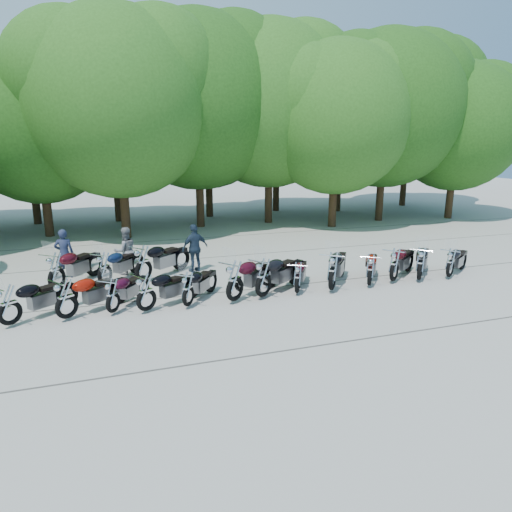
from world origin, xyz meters
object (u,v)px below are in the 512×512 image
object	(u,v)px
rider_1	(125,251)
rider_2	(195,248)
motorcycle_2	(112,295)
motorcycle_10	(395,264)
motorcycle_14	(104,267)
motorcycle_8	(333,270)
motorcycle_4	(188,288)
motorcycle_11	(420,263)
motorcycle_7	(298,277)
motorcycle_13	(56,270)
motorcycle_15	(143,262)
motorcycle_6	(263,276)
motorcycle_9	(370,269)
motorcycle_5	(235,280)
motorcycle_0	(9,304)
motorcycle_3	(146,291)
motorcycle_12	(451,262)
motorcycle_1	(66,297)
rider_0	(64,254)

from	to	relation	value
rider_1	rider_2	distance (m)	2.47
motorcycle_2	rider_2	world-z (taller)	rider_2
motorcycle_10	motorcycle_14	world-z (taller)	motorcycle_10
motorcycle_8	motorcycle_10	xyz separation A→B (m)	(2.43, 0.22, -0.06)
motorcycle_8	rider_1	size ratio (longest dim) A/B	1.51
motorcycle_4	motorcycle_11	world-z (taller)	motorcycle_11
motorcycle_7	motorcycle_4	bearing A→B (deg)	32.48
motorcycle_13	motorcycle_15	bearing A→B (deg)	-141.26
motorcycle_6	motorcycle_9	xyz separation A→B (m)	(3.69, 0.01, -0.10)
motorcycle_5	motorcycle_15	world-z (taller)	motorcycle_15
motorcycle_0	motorcycle_3	distance (m)	3.42
motorcycle_3	motorcycle_15	size ratio (longest dim) A/B	0.87
motorcycle_0	motorcycle_13	distance (m)	2.94
motorcycle_10	motorcycle_15	bearing A→B (deg)	33.68
motorcycle_11	motorcycle_6	bearing A→B (deg)	42.27
motorcycle_8	motorcycle_15	bearing A→B (deg)	10.02
motorcycle_2	rider_2	distance (m)	4.65
motorcycle_11	rider_2	world-z (taller)	rider_2
motorcycle_7	motorcycle_11	size ratio (longest dim) A/B	0.86
motorcycle_2	motorcycle_12	world-z (taller)	motorcycle_12
motorcycle_1	rider_0	xyz separation A→B (m)	(-0.32, 4.30, 0.21)
motorcycle_14	rider_1	xyz separation A→B (m)	(0.74, 1.25, 0.21)
motorcycle_0	rider_2	distance (m)	6.61
motorcycle_6	motorcycle_14	bearing A→B (deg)	24.14
motorcycle_10	motorcycle_15	distance (m)	8.44
motorcycle_0	motorcycle_7	xyz separation A→B (m)	(8.02, 0.08, -0.06)
motorcycle_12	motorcycle_5	bearing A→B (deg)	56.86
motorcycle_0	motorcycle_4	distance (m)	4.58
rider_0	rider_2	bearing A→B (deg)	173.40
motorcycle_4	motorcycle_15	bearing A→B (deg)	-32.70
motorcycle_12	motorcycle_14	world-z (taller)	motorcycle_14
motorcycle_12	motorcycle_13	distance (m)	13.15
motorcycle_13	rider_0	xyz separation A→B (m)	(0.16, 1.52, 0.16)
motorcycle_0	rider_0	distance (m)	4.45
motorcycle_0	motorcycle_9	size ratio (longest dim) A/B	1.03
motorcycle_10	rider_0	distance (m)	11.34
motorcycle_4	motorcycle_14	xyz separation A→B (m)	(-2.25, 2.89, 0.05)
motorcycle_2	motorcycle_6	xyz separation A→B (m)	(4.35, -0.07, 0.14)
motorcycle_5	motorcycle_6	distance (m)	0.92
motorcycle_9	motorcycle_14	size ratio (longest dim) A/B	0.96
motorcycle_6	rider_1	size ratio (longest dim) A/B	1.48
motorcycle_14	rider_0	size ratio (longest dim) A/B	1.31
motorcycle_8	motorcycle_11	distance (m)	3.35
motorcycle_5	motorcycle_9	size ratio (longest dim) A/B	1.17
motorcycle_5	motorcycle_7	distance (m)	2.07
motorcycle_6	motorcycle_8	size ratio (longest dim) A/B	0.98
motorcycle_4	motorcycle_10	xyz separation A→B (m)	(7.01, 0.22, 0.08)
motorcycle_9	motorcycle_12	size ratio (longest dim) A/B	1.01
motorcycle_14	motorcycle_11	bearing A→B (deg)	-153.78
motorcycle_0	motorcycle_14	size ratio (longest dim) A/B	0.99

